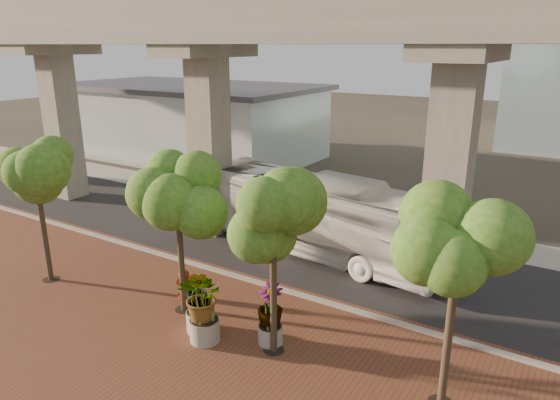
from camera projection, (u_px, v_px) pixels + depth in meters
The scene contains 17 objects.
ground at pixel (290, 269), 22.24m from camera, with size 160.00×160.00×0.00m, color #312C23.
brick_plaza at pixel (160, 361), 15.74m from camera, with size 70.00×13.00×0.06m, color brown.
asphalt_road at pixel (311, 254), 23.85m from camera, with size 90.00×8.00×0.04m, color black.
curb_strip at pixel (265, 285), 20.59m from camera, with size 70.00×0.25×0.16m, color #9F9D94.
far_sidewalk at pixel (357, 220), 28.31m from camera, with size 90.00×3.00×0.06m, color #9F9D94.
transit_viaduct at pixel (314, 100), 21.69m from camera, with size 72.00×5.60×12.40m.
station_pavilion at pixel (189, 120), 44.34m from camera, with size 23.00×13.00×6.30m.
transit_bus at pixel (314, 215), 23.67m from camera, with size 3.13×13.34×3.72m, color silver.
fire_hydrant at pixel (184, 284), 19.46m from camera, with size 0.62×0.56×1.24m.
planter_front at pixel (203, 301), 16.34m from camera, with size 2.23×2.23×2.45m.
planter_right at pixel (270, 308), 16.25m from camera, with size 2.01×2.01×2.15m.
planter_left at pixel (199, 294), 16.95m from camera, with size 2.10×2.10×2.32m.
street_tree_far_west at pixel (36, 179), 19.83m from camera, with size 3.22×3.22×5.88m.
street_tree_near_west at pixel (177, 197), 17.42m from camera, with size 3.39×3.39×6.00m.
street_tree_near_east at pixel (273, 224), 14.93m from camera, with size 3.70×3.70×6.09m.
street_tree_far_east at pixel (458, 255), 12.52m from camera, with size 3.37×3.37×6.02m.
streetlamp_west at pixel (195, 116), 30.74m from camera, with size 0.46×1.33×9.20m.
Camera 1 is at (10.36, -17.47, 9.56)m, focal length 32.00 mm.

